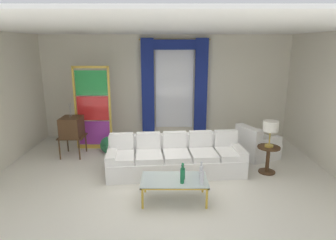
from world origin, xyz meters
TOP-DOWN VIEW (x-y plane):
  - ground_plane at (0.00, 0.00)m, footprint 16.00×16.00m
  - wall_rear at (0.00, 3.06)m, footprint 8.00×0.12m
  - wall_right at (3.66, 0.60)m, footprint 0.12×7.00m
  - ceiling_slab at (0.00, 0.80)m, footprint 8.00×7.60m
  - curtained_window at (0.27, 2.89)m, footprint 2.00×0.17m
  - couch_white_long at (0.24, 0.43)m, footprint 2.99×1.19m
  - coffee_table at (0.19, -0.80)m, footprint 1.17×0.65m
  - bottle_blue_decanter at (0.32, -0.96)m, footprint 0.07×0.07m
  - bottle_crystal_tall at (0.34, -0.80)m, footprint 0.08×0.08m
  - bottle_amber_squat at (0.66, -0.80)m, footprint 0.07×0.07m
  - bottle_ruby_flask at (0.65, -1.00)m, footprint 0.07×0.07m
  - vintage_tv at (-2.31, 1.38)m, footprint 0.62×0.60m
  - armchair_white at (2.25, 1.29)m, footprint 1.07×1.06m
  - stained_glass_divider at (-1.89, 1.92)m, footprint 0.95×0.05m
  - peacock_figurine at (-1.46, 1.48)m, footprint 0.44×0.60m
  - round_side_table at (2.24, 0.37)m, footprint 0.48×0.48m
  - table_lamp_brass at (2.24, 0.37)m, footprint 0.32×0.32m

SIDE VIEW (x-z plane):
  - ground_plane at x=0.00m, z-range 0.00..0.00m
  - peacock_figurine at x=-1.46m, z-range -0.03..0.47m
  - armchair_white at x=2.25m, z-range -0.11..0.69m
  - couch_white_long at x=0.24m, z-range -0.12..0.74m
  - round_side_table at x=2.24m, z-range 0.06..0.65m
  - coffee_table at x=0.19m, z-range 0.17..0.58m
  - bottle_crystal_tall at x=0.34m, z-range 0.38..0.68m
  - bottle_amber_squat at x=0.66m, z-range 0.38..0.71m
  - bottle_ruby_flask at x=0.65m, z-range 0.38..0.72m
  - bottle_blue_decanter at x=0.32m, z-range 0.38..0.73m
  - vintage_tv at x=-2.31m, z-range 0.06..1.40m
  - table_lamp_brass at x=2.24m, z-range 0.74..1.31m
  - stained_glass_divider at x=-1.89m, z-range -0.04..2.16m
  - wall_rear at x=0.00m, z-range 0.00..3.00m
  - wall_right at x=3.66m, z-range 0.00..3.00m
  - curtained_window at x=0.27m, z-range 0.39..3.09m
  - ceiling_slab at x=0.00m, z-range 3.00..3.04m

